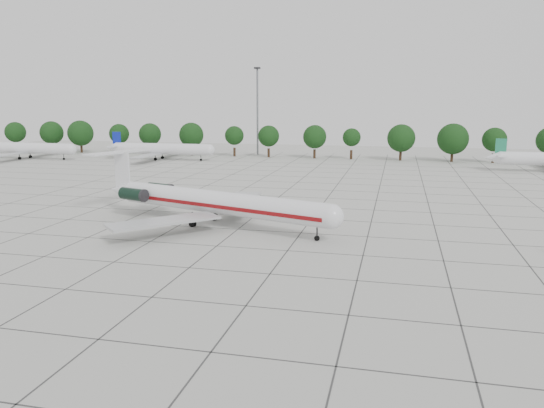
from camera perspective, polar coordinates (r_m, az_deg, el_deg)
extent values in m
plane|color=beige|center=(64.54, 3.13, -3.13)|extent=(260.00, 260.00, 0.00)
cube|color=#383838|center=(78.99, 5.09, -0.53)|extent=(170.00, 170.00, 0.02)
cylinder|color=silver|center=(67.77, -5.67, 0.16)|extent=(30.73, 12.75, 2.88)
sphere|color=silver|center=(59.65, 6.39, -1.35)|extent=(2.88, 2.88, 2.88)
cone|color=silver|center=(79.83, -15.92, 1.44)|extent=(5.06, 4.12, 2.88)
cube|color=maroon|center=(68.95, -4.93, 0.18)|extent=(29.00, 9.79, 0.48)
cube|color=maroon|center=(66.68, -6.43, -0.22)|extent=(29.00, 9.79, 0.48)
cube|color=#B7BABC|center=(75.47, -3.33, 0.40)|extent=(5.46, 13.47, 0.26)
cube|color=#B7BABC|center=(63.57, -11.54, -1.82)|extent=(11.94, 12.26, 0.26)
cube|color=black|center=(77.39, -12.24, 1.52)|extent=(2.18, 1.69, 0.22)
cylinder|color=black|center=(77.83, -11.92, 1.58)|extent=(4.50, 2.91, 1.66)
cube|color=black|center=(74.67, -14.33, 1.08)|extent=(2.18, 1.69, 0.22)
cylinder|color=black|center=(74.26, -14.67, 1.01)|extent=(4.50, 2.91, 1.66)
cube|color=silver|center=(79.08, -15.82, 3.60)|extent=(2.73, 1.12, 5.24)
cube|color=silver|center=(79.27, -16.21, 5.37)|extent=(5.82, 10.77, 0.19)
cylinder|color=black|center=(60.91, 4.86, -3.21)|extent=(0.22, 0.22, 1.66)
cylinder|color=black|center=(61.04, 4.85, -3.69)|extent=(0.66, 0.43, 0.61)
cylinder|color=black|center=(71.48, -6.20, -0.85)|extent=(0.27, 0.27, 1.57)
cylinder|color=black|center=(71.63, -6.19, -1.40)|extent=(0.99, 0.78, 0.87)
cylinder|color=black|center=(68.06, -8.56, -1.51)|extent=(0.27, 0.27, 1.57)
cylinder|color=black|center=(68.21, -8.54, -2.09)|extent=(0.99, 0.78, 0.87)
cylinder|color=silver|center=(161.68, -24.82, 5.48)|extent=(27.20, 3.00, 3.00)
cube|color=#B7BABC|center=(162.40, -25.07, 5.06)|extent=(3.50, 27.20, 0.25)
cylinder|color=black|center=(164.24, -24.55, 4.66)|extent=(0.80, 0.45, 0.80)
cylinder|color=black|center=(160.82, -25.51, 4.47)|extent=(0.80, 0.45, 0.80)
cylinder|color=silver|center=(147.77, -11.75, 5.84)|extent=(27.20, 3.00, 3.00)
cube|color=#B7BABC|center=(148.30, -12.09, 5.38)|extent=(3.50, 27.20, 0.25)
cube|color=#0C1B9C|center=(153.75, -16.37, 6.79)|extent=(2.40, 0.25, 3.60)
cylinder|color=black|center=(150.42, -11.71, 4.93)|extent=(0.80, 0.45, 0.80)
cylinder|color=black|center=(146.47, -12.43, 4.74)|extent=(0.80, 0.45, 0.80)
cube|color=#197450|center=(131.84, 23.41, 5.70)|extent=(2.40, 0.25, 3.60)
cylinder|color=#332114|center=(189.56, -25.76, 5.54)|extent=(0.70, 0.70, 2.50)
sphere|color=black|center=(189.26, -25.88, 6.97)|extent=(6.44, 6.44, 6.44)
cylinder|color=#332114|center=(181.55, -22.51, 5.60)|extent=(0.70, 0.70, 2.50)
sphere|color=black|center=(181.23, -22.62, 7.10)|extent=(7.14, 7.14, 7.14)
cylinder|color=#332114|center=(175.79, -19.80, 5.64)|extent=(0.70, 0.70, 2.50)
sphere|color=black|center=(175.46, -19.90, 7.18)|extent=(7.79, 7.79, 7.79)
cylinder|color=#332114|center=(168.95, -16.03, 5.67)|extent=(0.70, 0.70, 2.50)
sphere|color=black|center=(168.61, -16.12, 7.27)|extent=(5.94, 5.94, 5.94)
cylinder|color=#332114|center=(164.21, -12.92, 5.67)|extent=(0.70, 0.70, 2.50)
sphere|color=black|center=(163.85, -12.99, 7.33)|extent=(6.57, 6.57, 6.57)
cylinder|color=#332114|center=(158.82, -8.62, 5.65)|extent=(0.70, 0.70, 2.50)
sphere|color=black|center=(158.46, -8.67, 7.36)|extent=(7.15, 7.15, 7.15)
cylinder|color=#332114|center=(154.38, -4.05, 5.60)|extent=(0.70, 0.70, 2.50)
sphere|color=black|center=(154.00, -4.08, 7.36)|extent=(5.43, 5.43, 5.43)
cylinder|color=#332114|center=(151.64, -0.36, 5.53)|extent=(0.70, 0.70, 2.50)
sphere|color=black|center=(151.26, -0.36, 7.32)|extent=(5.99, 5.99, 5.99)
cylinder|color=#332114|center=(149.07, 4.59, 5.40)|extent=(0.70, 0.70, 2.50)
sphere|color=black|center=(148.68, 4.62, 7.22)|extent=(6.50, 6.50, 6.50)
cylinder|color=#332114|center=(147.85, 8.51, 5.27)|extent=(0.70, 0.70, 2.50)
sphere|color=black|center=(147.46, 8.56, 7.10)|extent=(4.93, 4.93, 4.93)
cylinder|color=#332114|center=(147.32, 13.65, 5.06)|extent=(0.70, 0.70, 2.50)
sphere|color=black|center=(146.93, 13.73, 6.90)|extent=(7.40, 7.40, 7.40)
cylinder|color=#332114|center=(147.96, 18.77, 4.81)|extent=(0.70, 0.70, 2.50)
sphere|color=black|center=(147.57, 18.89, 6.64)|extent=(8.08, 8.08, 8.08)
cylinder|color=#332114|center=(149.26, 22.68, 4.59)|extent=(0.70, 0.70, 2.50)
sphere|color=black|center=(148.87, 22.81, 6.41)|extent=(6.17, 6.17, 6.17)
cylinder|color=slate|center=(159.03, -1.58, 9.84)|extent=(0.56, 0.56, 25.00)
cube|color=black|center=(159.28, -1.60, 14.41)|extent=(1.60, 1.60, 0.50)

